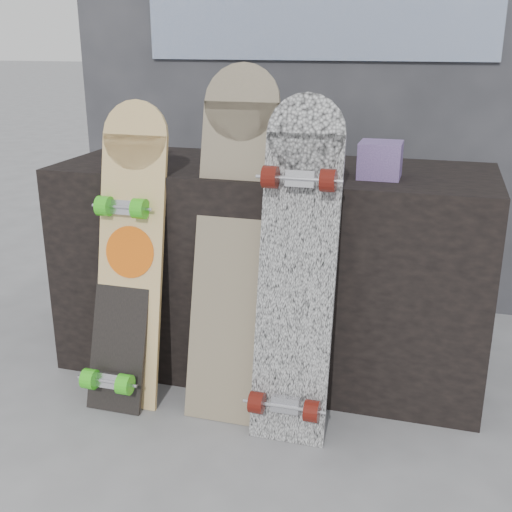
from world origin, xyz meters
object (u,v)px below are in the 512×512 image
(vendor_table, at_px, (272,268))
(longboard_geisha, at_px, (131,248))
(longboard_cascadia, at_px, (297,268))
(longboard_celtic, at_px, (233,234))
(skateboard_dark, at_px, (122,277))

(vendor_table, relative_size, longboard_geisha, 1.52)
(longboard_geisha, relative_size, longboard_cascadia, 0.96)
(longboard_geisha, bearing_deg, longboard_celtic, 6.94)
(vendor_table, relative_size, longboard_celtic, 1.36)
(vendor_table, xyz_separation_m, longboard_cascadia, (0.19, -0.41, 0.17))
(vendor_table, relative_size, skateboard_dark, 1.79)
(longboard_geisha, bearing_deg, vendor_table, 39.98)
(longboard_celtic, xyz_separation_m, skateboard_dark, (-0.38, -0.08, -0.17))
(longboard_cascadia, height_order, skateboard_dark, longboard_cascadia)
(longboard_cascadia, bearing_deg, vendor_table, 114.47)
(longboard_celtic, height_order, skateboard_dark, longboard_celtic)
(longboard_geisha, distance_m, skateboard_dark, 0.11)
(longboard_cascadia, bearing_deg, longboard_celtic, 156.03)
(longboard_celtic, bearing_deg, longboard_geisha, -173.06)
(vendor_table, distance_m, longboard_geisha, 0.57)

